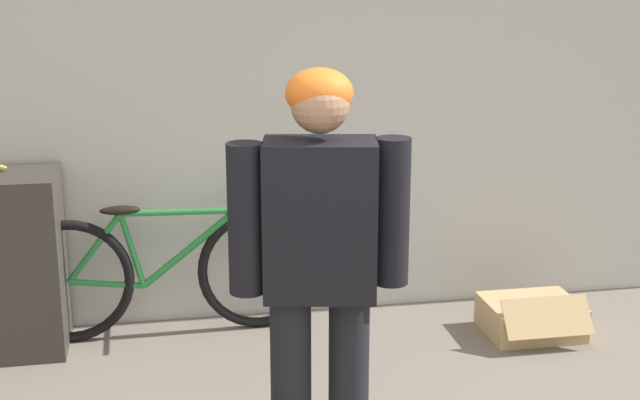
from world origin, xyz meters
TOP-DOWN VIEW (x-y plane):
  - wall_back at (0.00, 2.94)m, footprint 8.00×0.07m
  - person at (-0.03, 1.07)m, footprint 0.70×0.33m
  - bicycle at (-0.60, 2.69)m, footprint 1.76×0.46m
  - cardboard_box at (1.43, 2.33)m, footprint 0.52×0.50m

SIDE VIEW (x-z plane):
  - cardboard_box at x=1.43m, z-range -0.04..0.23m
  - bicycle at x=-0.60m, z-range -0.02..0.76m
  - person at x=-0.03m, z-range 0.14..1.82m
  - wall_back at x=0.00m, z-range 0.00..2.60m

